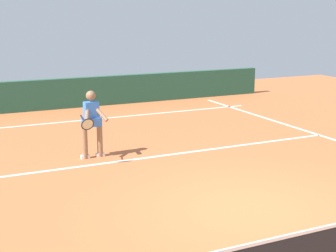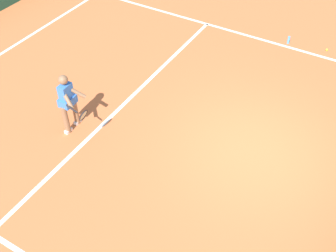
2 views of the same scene
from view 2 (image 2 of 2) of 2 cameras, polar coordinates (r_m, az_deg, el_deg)
ground_plane at (r=9.67m, az=12.16°, el=-3.36°), size 27.67×27.67×0.00m
baseline_marking at (r=13.60m, az=-21.81°, el=9.59°), size 10.28×0.10×0.01m
service_line_marking at (r=10.83m, az=-5.59°, el=3.61°), size 9.28×0.10×0.01m
sideline_left_marking at (r=13.28m, az=19.57°, el=9.41°), size 0.10×19.29×0.01m
tennis_player at (r=9.70m, az=-13.71°, el=3.39°), size 0.76×0.95×1.55m
tennis_ball_near at (r=13.58m, az=21.25°, el=9.87°), size 0.07×0.07×0.07m
water_bottle at (r=13.53m, az=16.44°, el=11.41°), size 0.07×0.07×0.24m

